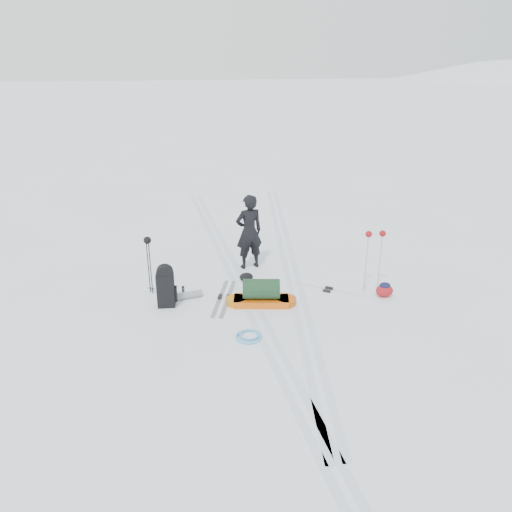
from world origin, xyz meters
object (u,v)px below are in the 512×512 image
Objects in this scene: skier at (249,232)px; ski_poles_black at (148,247)px; expedition_rucksack at (169,287)px; pulk_sled at (261,295)px.

skier is 1.40× the size of ski_poles_black.
skier is at bearing 22.68° from ski_poles_black.
ski_poles_black is (-0.40, 0.67, 0.67)m from expedition_rucksack.
ski_poles_black is at bearing 124.63° from expedition_rucksack.
ski_poles_black is at bearing 11.16° from skier.
expedition_rucksack reaches higher than pulk_sled.
pulk_sled is 2.68m from ski_poles_black.
pulk_sled is at bearing 75.52° from skier.
pulk_sled is at bearing -23.85° from ski_poles_black.
expedition_rucksack is 1.03m from ski_poles_black.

